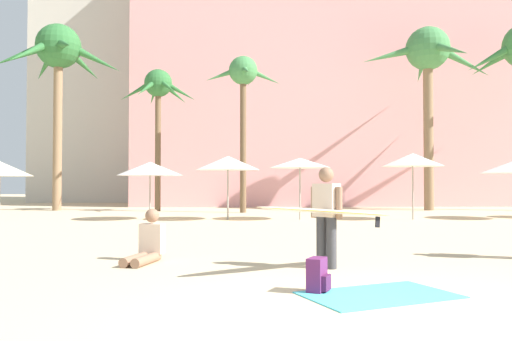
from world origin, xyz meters
name	(u,v)px	position (x,y,z in m)	size (l,w,h in m)	color
ground	(379,322)	(0.00, 0.00, 0.00)	(120.00, 120.00, 0.00)	beige
hotel_pink	(313,68)	(3.54, 28.50, 8.98)	(22.19, 9.17, 17.97)	pink
hotel_tower_gray	(162,46)	(-7.47, 35.31, 12.16)	(17.46, 8.50, 24.33)	beige
palm_tree_far_left	(243,83)	(-1.16, 18.54, 5.98)	(3.55, 3.61, 7.21)	brown
palm_tree_left	(159,93)	(-5.28, 19.99, 5.73)	(3.77, 3.64, 6.90)	brown
palm_tree_center	(428,60)	(8.15, 20.31, 7.52)	(6.58, 6.59, 9.22)	#896B4C
palm_tree_far_right	(58,56)	(-10.39, 20.70, 7.67)	(6.23, 5.97, 9.29)	#896B4C
cafe_umbrella_0	(0,169)	(-10.28, 14.44, 1.88)	(2.37, 2.37, 2.16)	gray
cafe_umbrella_1	(413,160)	(5.04, 13.71, 2.21)	(2.25, 2.25, 2.45)	gray
cafe_umbrella_2	(150,169)	(-4.64, 14.05, 1.88)	(2.43, 2.43, 2.13)	gray
cafe_umbrella_3	(300,163)	(0.88, 13.82, 2.09)	(2.27, 2.27, 2.27)	gray
cafe_umbrella_4	(228,163)	(-1.77, 13.84, 2.08)	(2.37, 2.37, 2.34)	gray
beach_towel	(379,295)	(0.31, 1.13, 0.01)	(1.75, 1.08, 0.01)	#4CC6D6
backpack	(318,276)	(-0.39, 1.32, 0.20)	(0.33, 0.35, 0.42)	#602253
person_far_right	(328,212)	(0.03, 2.98, 0.88)	(2.48, 1.85, 1.58)	#3D3D42
person_near_left	(147,244)	(-2.89, 3.81, 0.30)	(0.61, 1.04, 0.89)	#936B51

